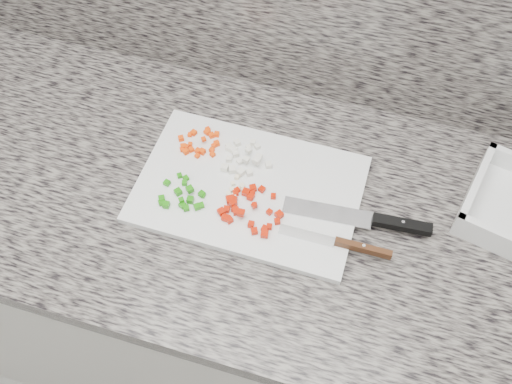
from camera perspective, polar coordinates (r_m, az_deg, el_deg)
cabinet at (r=1.51m, az=-0.70°, el=-10.24°), size 3.92×0.62×0.86m
countertop at (r=1.11m, az=-0.93°, el=-0.94°), size 3.96×0.64×0.04m
cutting_board at (r=1.09m, az=-0.70°, el=0.30°), size 0.42×0.29×0.01m
carrot_pile at (r=1.15m, az=-5.69°, el=4.87°), size 0.09×0.08×0.02m
onion_pile at (r=1.12m, az=-1.35°, el=3.48°), size 0.10×0.09×0.02m
green_pepper_pile at (r=1.08m, az=-7.33°, el=-0.41°), size 0.09×0.08×0.02m
red_pepper_pile at (r=1.05m, az=-1.00°, el=-1.61°), size 0.12×0.11×0.02m
garlic_pile at (r=1.08m, az=-2.07°, el=0.35°), size 0.03×0.05×0.01m
chef_knife at (r=1.06m, az=11.91°, el=-2.80°), size 0.27×0.05×0.02m
paring_knife at (r=1.03m, az=9.24°, el=-5.24°), size 0.20×0.02×0.02m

